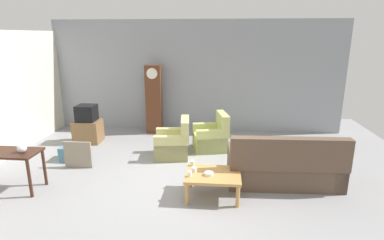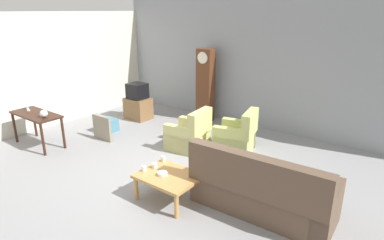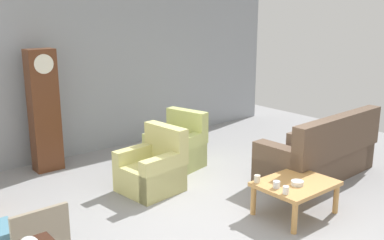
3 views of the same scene
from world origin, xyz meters
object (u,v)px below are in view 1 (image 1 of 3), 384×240
(couch_floral, at_px, (284,167))
(cup_white_porcelain, at_px, (190,174))
(cup_blue_rimmed, at_px, (194,170))
(armchair_olive_far, at_px, (212,138))
(storage_box_blue, at_px, (72,153))
(glass_dome_cloche, at_px, (22,148))
(armchair_olive_near, at_px, (174,144))
(tv_crt, at_px, (86,113))
(coffee_table_wood, at_px, (213,177))
(console_table_dark, at_px, (3,157))
(framed_picture_leaning, at_px, (78,155))
(tv_stand_cabinet, at_px, (88,131))
(bowl_white_stacked, at_px, (209,174))
(grandfather_clock, at_px, (154,99))
(cup_cream_tall, at_px, (192,163))

(couch_floral, distance_m, cup_white_porcelain, 1.88)
(cup_blue_rimmed, bearing_deg, cup_white_porcelain, -107.35)
(armchair_olive_far, bearing_deg, storage_box_blue, -163.21)
(armchair_olive_far, distance_m, glass_dome_cloche, 4.15)
(cup_white_porcelain, bearing_deg, storage_box_blue, 151.93)
(armchair_olive_near, height_order, tv_crt, tv_crt)
(coffee_table_wood, distance_m, console_table_dark, 3.80)
(framed_picture_leaning, bearing_deg, tv_crt, 106.18)
(tv_stand_cabinet, distance_m, bowl_white_stacked, 4.25)
(couch_floral, relative_size, cup_blue_rimmed, 24.07)
(framed_picture_leaning, bearing_deg, console_table_dark, -129.38)
(bowl_white_stacked, bearing_deg, tv_crt, 141.36)
(coffee_table_wood, bearing_deg, tv_stand_cabinet, 142.71)
(armchair_olive_near, distance_m, glass_dome_cloche, 3.13)
(grandfather_clock, bearing_deg, tv_crt, -147.69)
(grandfather_clock, bearing_deg, armchair_olive_near, -65.06)
(framed_picture_leaning, bearing_deg, cup_cream_tall, -14.61)
(couch_floral, height_order, armchair_olive_near, couch_floral)
(couch_floral, bearing_deg, grandfather_clock, 136.07)
(cup_blue_rimmed, bearing_deg, tv_stand_cabinet, 140.17)
(tv_crt, xyz_separation_m, bowl_white_stacked, (3.32, -2.65, -0.34))
(couch_floral, relative_size, framed_picture_leaning, 3.55)
(console_table_dark, xyz_separation_m, tv_crt, (0.40, 2.68, 0.16))
(coffee_table_wood, bearing_deg, bowl_white_stacked, -133.09)
(cup_white_porcelain, bearing_deg, glass_dome_cloche, 179.42)
(framed_picture_leaning, height_order, cup_white_porcelain, framed_picture_leaning)
(armchair_olive_near, height_order, tv_stand_cabinet, armchair_olive_near)
(coffee_table_wood, height_order, cup_blue_rimmed, cup_blue_rimmed)
(armchair_olive_near, bearing_deg, couch_floral, -28.06)
(storage_box_blue, bearing_deg, grandfather_clock, 56.18)
(cup_white_porcelain, distance_m, bowl_white_stacked, 0.34)
(armchair_olive_near, distance_m, cup_cream_tall, 1.60)
(tv_stand_cabinet, bearing_deg, glass_dome_cloche, -90.11)
(couch_floral, relative_size, tv_stand_cabinet, 3.13)
(storage_box_blue, distance_m, bowl_white_stacked, 3.53)
(coffee_table_wood, distance_m, storage_box_blue, 3.56)
(armchair_olive_far, bearing_deg, console_table_dark, -146.55)
(grandfather_clock, relative_size, storage_box_blue, 4.51)
(armchair_olive_near, bearing_deg, tv_stand_cabinet, 161.89)
(coffee_table_wood, height_order, cup_white_porcelain, cup_white_porcelain)
(couch_floral, height_order, armchair_olive_far, couch_floral)
(armchair_olive_near, distance_m, tv_stand_cabinet, 2.55)
(console_table_dark, relative_size, cup_blue_rimmed, 14.68)
(coffee_table_wood, height_order, framed_picture_leaning, framed_picture_leaning)
(armchair_olive_near, relative_size, tv_crt, 1.92)
(coffee_table_wood, distance_m, tv_crt, 4.28)
(grandfather_clock, xyz_separation_m, glass_dome_cloche, (-1.59, -3.71, -0.16))
(coffee_table_wood, xyz_separation_m, cup_blue_rimmed, (-0.34, 0.03, 0.10))
(cup_blue_rimmed, relative_size, bowl_white_stacked, 0.56)
(cup_blue_rimmed, bearing_deg, coffee_table_wood, -5.89)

